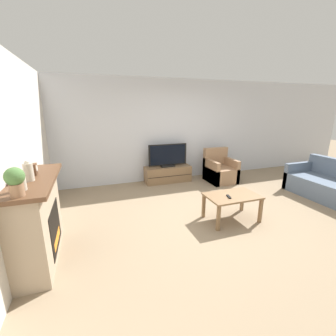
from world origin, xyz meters
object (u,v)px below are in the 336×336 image
Objects in this scene: potted_plant at (15,180)px; coffee_table at (232,199)px; tv at (168,156)px; fireplace at (37,219)px; mantel_vase_centre_left at (28,171)px; armchair at (220,171)px; remote at (229,197)px; tv_stand at (168,174)px; mantel_clock at (34,169)px; mantel_vase_left at (21,181)px.

potted_plant is 0.32× the size of coffee_table.
coffee_table is at bearing -81.41° from tv.
mantel_vase_centre_left reaches higher than fireplace.
remote is at bearing -118.53° from armchair.
fireplace is 1.64× the size of armchair.
fireplace is at bearing -153.05° from armchair.
tv_stand is at bearing 98.58° from coffee_table.
tv is (0.00, -0.00, 0.50)m from tv_stand.
tv_stand is at bearing 44.31° from mantel_vase_centre_left.
fireplace reaches higher than tv.
remote is (2.90, 0.00, -0.09)m from fireplace.
potted_plant is at bearing -90.06° from mantel_clock.
tv_stand is 1.42m from armchair.
tv_stand is 8.00× the size of remote.
tv is 2.45m from coffee_table.
mantel_vase_left is at bearing -132.28° from tv.
armchair is (4.00, 2.48, -0.93)m from mantel_vase_left.
remote is at bearing -84.29° from tv.
potted_plant reaches higher than mantel_vase_centre_left.
coffee_table is at bearing -81.42° from tv_stand.
mantel_clock is 3.65m from tv_stand.
mantel_vase_centre_left is at bearing -135.69° from tv_stand.
mantel_vase_centre_left is at bearing -151.72° from armchair.
fireplace is 1.38× the size of tv.
tv is at bearing 98.59° from coffee_table.
potted_plant is at bearing -153.37° from remote.
mantel_vase_left is 0.17× the size of tv_stand.
mantel_clock is (0.00, 0.58, -0.02)m from mantel_vase_left.
mantel_vase_centre_left is at bearing -176.78° from coffee_table.
mantel_vase_centre_left is 3.12m from coffee_table.
mantel_vase_centre_left is 0.24× the size of tv.
potted_plant is at bearing -167.27° from coffee_table.
mantel_vase_centre_left reaches higher than coffee_table.
fireplace is at bearing -137.13° from tv.
armchair is 5.71× the size of remote.
tv_stand is (2.66, 2.47, -0.36)m from fireplace.
potted_plant is 1.90× the size of remote.
tv_stand is (2.64, 3.09, -1.08)m from potted_plant.
fireplace is 2.91m from remote.
mantel_clock is at bearing 89.94° from potted_plant.
mantel_clock reaches higher than remote.
mantel_clock is at bearing 178.35° from coffee_table.
mantel_clock is (0.00, 0.26, -0.04)m from mantel_vase_centre_left.
armchair is (4.01, 2.04, -0.28)m from fireplace.
fireplace is at bearing -165.48° from remote.
fireplace is 4.94× the size of potted_plant.
armchair is at bearing 33.65° from potted_plant.
mantel_vase_centre_left is (0.02, -0.11, 0.67)m from fireplace.
tv_stand is at bearing 90.00° from tv.
armchair is at bearing -17.43° from tv.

